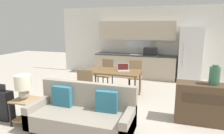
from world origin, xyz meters
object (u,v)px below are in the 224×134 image
at_px(dining_table, 113,73).
at_px(dining_chair_far_right, 135,74).
at_px(dining_chair_near_left, 87,85).
at_px(refrigerator, 190,55).
at_px(suitcase, 2,105).
at_px(credenza, 206,104).
at_px(laptop, 123,69).
at_px(table_lamp, 23,85).
at_px(vase, 215,76).
at_px(dining_chair_far_left, 106,72).
at_px(couch, 83,114).
at_px(side_table, 26,107).

relative_size(dining_table, dining_chair_far_right, 1.61).
relative_size(dining_chair_near_left, dining_chair_far_right, 1.00).
height_order(refrigerator, suitcase, refrigerator).
relative_size(credenza, laptop, 3.10).
relative_size(table_lamp, suitcase, 0.64).
xyz_separation_m(credenza, vase, (0.09, -0.01, 0.60)).
bearing_deg(dining_chair_near_left, dining_chair_far_right, -126.78).
relative_size(credenza, dining_chair_near_left, 1.31).
bearing_deg(table_lamp, dining_chair_far_right, 59.88).
height_order(dining_table, credenza, credenza).
bearing_deg(credenza, suitcase, -164.69).
distance_m(dining_chair_far_left, dining_chair_near_left, 1.49).
bearing_deg(dining_chair_far_right, couch, -107.51).
bearing_deg(dining_chair_near_left, laptop, -136.69).
height_order(vase, suitcase, vase).
height_order(dining_table, dining_chair_near_left, dining_chair_near_left).
bearing_deg(couch, dining_chair_far_left, 100.06).
distance_m(dining_table, dining_chair_far_right, 0.92).
bearing_deg(suitcase, laptop, 45.39).
distance_m(dining_chair_far_left, laptop, 1.03).
height_order(dining_table, suitcase, suitcase).
bearing_deg(vase, dining_chair_far_left, 149.41).
relative_size(couch, dining_chair_near_left, 2.10).
height_order(side_table, dining_chair_far_right, dining_chair_far_right).
bearing_deg(table_lamp, side_table, 121.53).
height_order(table_lamp, vase, vase).
bearing_deg(table_lamp, dining_table, 60.23).
height_order(side_table, vase, vase).
bearing_deg(suitcase, dining_chair_far_right, 50.77).
bearing_deg(dining_chair_far_left, dining_chair_near_left, -82.73).
bearing_deg(suitcase, couch, 1.96).
height_order(dining_table, side_table, dining_table).
xyz_separation_m(couch, dining_chair_near_left, (-0.49, 1.25, 0.16)).
bearing_deg(dining_chair_near_left, suitcase, 38.33).
xyz_separation_m(credenza, dining_chair_far_right, (-1.81, 1.71, 0.08)).
distance_m(side_table, laptop, 2.65).
bearing_deg(dining_chair_far_right, dining_chair_near_left, -129.88).
xyz_separation_m(table_lamp, dining_chair_near_left, (0.73, 1.35, -0.33)).
distance_m(dining_chair_near_left, laptop, 1.15).
height_order(dining_chair_near_left, laptop, laptop).
relative_size(couch, suitcase, 2.47).
distance_m(couch, side_table, 1.24).
xyz_separation_m(side_table, dining_chair_near_left, (0.75, 1.32, 0.15)).
xyz_separation_m(vase, suitcase, (-4.21, -1.12, -0.70)).
relative_size(credenza, dining_chair_far_right, 1.31).
xyz_separation_m(table_lamp, vase, (3.57, 1.16, 0.19)).
distance_m(laptop, suitcase, 3.04).
relative_size(dining_chair_near_left, suitcase, 1.18).
bearing_deg(table_lamp, dining_chair_far_left, 75.47).
height_order(credenza, dining_chair_near_left, dining_chair_near_left).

